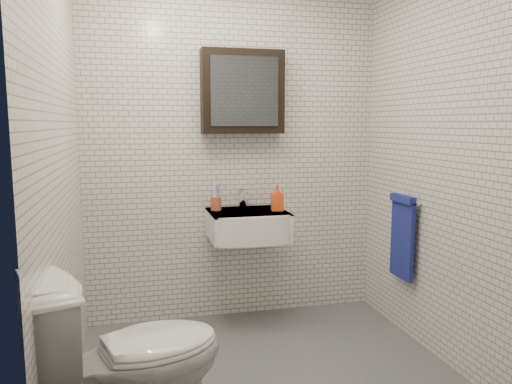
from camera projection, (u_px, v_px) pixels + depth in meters
ground at (269, 375)px, 2.94m from camera, size 2.20×2.00×0.01m
room_shell at (270, 125)px, 2.74m from camera, size 2.22×2.02×2.51m
washbasin at (249, 225)px, 3.55m from camera, size 0.55×0.50×0.20m
faucet at (243, 199)px, 3.72m from camera, size 0.06×0.20×0.15m
mirror_cabinet at (243, 92)px, 3.61m from camera, size 0.60×0.15×0.60m
towel_rail at (402, 233)px, 3.42m from camera, size 0.09×0.30×0.58m
toothbrush_cup at (216, 203)px, 3.60m from camera, size 0.10×0.10×0.21m
soap_bottle at (277, 198)px, 3.58m from camera, size 0.10×0.10×0.19m
toilet at (130, 359)px, 2.22m from camera, size 0.95×0.72×0.86m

